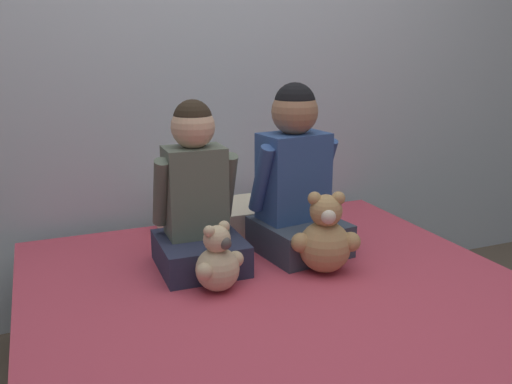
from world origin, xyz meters
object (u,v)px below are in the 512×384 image
Objects in this scene: child_on_left at (196,200)px; teddy_bear_held_by_left_child at (218,262)px; child_on_right at (296,180)px; teddy_bear_held_by_right_child at (325,239)px; pillow_at_headboard at (221,218)px; bed at (296,366)px.

child_on_left reaches higher than teddy_bear_held_by_left_child.
child_on_right reaches higher than teddy_bear_held_by_right_child.
child_on_right is at bearing -58.25° from pillow_at_headboard.
child_on_left reaches higher than bed.
bed is 7.96× the size of teddy_bear_held_by_left_child.
child_on_left is 0.93× the size of child_on_right.
pillow_at_headboard is at bearing 90.00° from bed.
teddy_bear_held_by_right_child is (0.20, 0.19, 0.35)m from bed.
child_on_left is (-0.20, 0.43, 0.48)m from bed.
child_on_right is at bearing 110.81° from teddy_bear_held_by_right_child.
child_on_left is at bearing -121.60° from pillow_at_headboard.
child_on_right is (0.40, 0.00, 0.04)m from child_on_left.
child_on_left is at bearing 65.24° from teddy_bear_held_by_left_child.
child_on_left reaches higher than pillow_at_headboard.
child_on_left is at bearing 172.18° from child_on_right.
bed is 2.84× the size of child_on_right.
child_on_left reaches higher than teddy_bear_held_by_right_child.
child_on_right reaches higher than bed.
pillow_at_headboard is at bearing 113.72° from child_on_right.
child_on_left is 2.60× the size of teddy_bear_held_by_left_child.
teddy_bear_held_by_left_child is (-0.40, -0.23, -0.19)m from child_on_right.
teddy_bear_held_by_left_child is 0.79× the size of teddy_bear_held_by_right_child.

